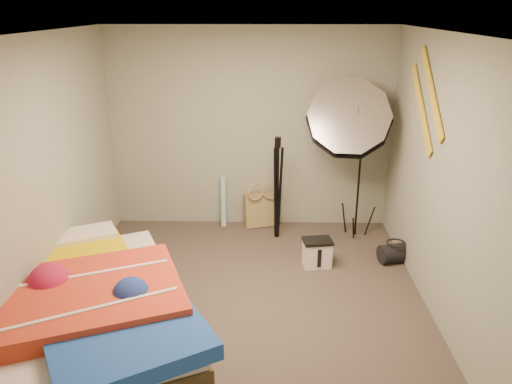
{
  "coord_description": "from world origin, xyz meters",
  "views": [
    {
      "loc": [
        0.2,
        -4.08,
        2.7
      ],
      "look_at": [
        0.1,
        0.6,
        0.95
      ],
      "focal_mm": 35.0,
      "sensor_mm": 36.0,
      "label": 1
    }
  ],
  "objects_px": {
    "camera_case": "(317,254)",
    "duffel_bag": "(395,253)",
    "camera_tripod": "(277,181)",
    "tote_bag": "(261,210)",
    "bed": "(89,311)",
    "photo_umbrella": "(349,120)",
    "wrapping_roll": "(223,202)"
  },
  "relations": [
    {
      "from": "camera_case",
      "to": "duffel_bag",
      "type": "height_order",
      "value": "camera_case"
    },
    {
      "from": "camera_case",
      "to": "duffel_bag",
      "type": "distance_m",
      "value": 0.89
    },
    {
      "from": "camera_case",
      "to": "duffel_bag",
      "type": "xyz_separation_m",
      "value": [
        0.88,
        0.11,
        -0.04
      ]
    },
    {
      "from": "camera_tripod",
      "to": "duffel_bag",
      "type": "bearing_deg",
      "value": -25.38
    },
    {
      "from": "tote_bag",
      "to": "camera_case",
      "type": "xyz_separation_m",
      "value": [
        0.62,
        -1.08,
        -0.07
      ]
    },
    {
      "from": "camera_case",
      "to": "bed",
      "type": "relative_size",
      "value": 0.11
    },
    {
      "from": "tote_bag",
      "to": "photo_umbrella",
      "type": "xyz_separation_m",
      "value": [
        1.0,
        -0.35,
        1.26
      ]
    },
    {
      "from": "tote_bag",
      "to": "photo_umbrella",
      "type": "bearing_deg",
      "value": -35.65
    },
    {
      "from": "camera_case",
      "to": "camera_tripod",
      "type": "bearing_deg",
      "value": 111.92
    },
    {
      "from": "tote_bag",
      "to": "camera_tripod",
      "type": "relative_size",
      "value": 0.35
    },
    {
      "from": "photo_umbrella",
      "to": "camera_tripod",
      "type": "height_order",
      "value": "photo_umbrella"
    },
    {
      "from": "duffel_bag",
      "to": "photo_umbrella",
      "type": "height_order",
      "value": "photo_umbrella"
    },
    {
      "from": "tote_bag",
      "to": "wrapping_roll",
      "type": "xyz_separation_m",
      "value": [
        -0.49,
        0.0,
        0.1
      ]
    },
    {
      "from": "wrapping_roll",
      "to": "photo_umbrella",
      "type": "height_order",
      "value": "photo_umbrella"
    },
    {
      "from": "wrapping_roll",
      "to": "duffel_bag",
      "type": "relative_size",
      "value": 1.85
    },
    {
      "from": "tote_bag",
      "to": "bed",
      "type": "xyz_separation_m",
      "value": [
        -1.42,
        -2.46,
        0.1
      ]
    },
    {
      "from": "wrapping_roll",
      "to": "camera_tripod",
      "type": "distance_m",
      "value": 0.87
    },
    {
      "from": "tote_bag",
      "to": "camera_tripod",
      "type": "distance_m",
      "value": 0.64
    },
    {
      "from": "duffel_bag",
      "to": "photo_umbrella",
      "type": "bearing_deg",
      "value": 113.81
    },
    {
      "from": "bed",
      "to": "tote_bag",
      "type": "bearing_deg",
      "value": 60.11
    },
    {
      "from": "tote_bag",
      "to": "wrapping_roll",
      "type": "bearing_deg",
      "value": 163.65
    },
    {
      "from": "wrapping_roll",
      "to": "photo_umbrella",
      "type": "distance_m",
      "value": 1.91
    },
    {
      "from": "wrapping_roll",
      "to": "bed",
      "type": "relative_size",
      "value": 0.25
    },
    {
      "from": "duffel_bag",
      "to": "camera_tripod",
      "type": "xyz_separation_m",
      "value": [
        -1.31,
        0.62,
        0.62
      ]
    },
    {
      "from": "wrapping_roll",
      "to": "camera_tripod",
      "type": "bearing_deg",
      "value": -26.72
    },
    {
      "from": "bed",
      "to": "photo_umbrella",
      "type": "bearing_deg",
      "value": 41.24
    },
    {
      "from": "tote_bag",
      "to": "camera_case",
      "type": "bearing_deg",
      "value": -76.32
    },
    {
      "from": "bed",
      "to": "photo_umbrella",
      "type": "height_order",
      "value": "photo_umbrella"
    },
    {
      "from": "tote_bag",
      "to": "wrapping_roll",
      "type": "height_order",
      "value": "wrapping_roll"
    },
    {
      "from": "wrapping_roll",
      "to": "duffel_bag",
      "type": "xyz_separation_m",
      "value": [
        2.0,
        -0.97,
        -0.22
      ]
    },
    {
      "from": "wrapping_roll",
      "to": "bed",
      "type": "bearing_deg",
      "value": -110.53
    },
    {
      "from": "duffel_bag",
      "to": "wrapping_roll",
      "type": "bearing_deg",
      "value": 138.5
    }
  ]
}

